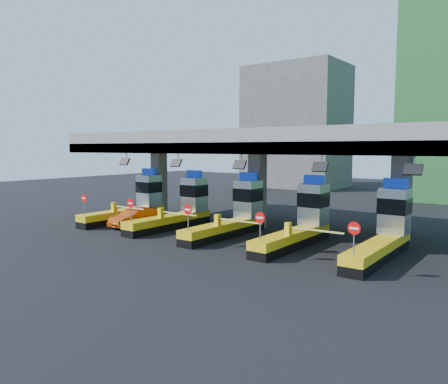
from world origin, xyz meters
The scene contains 9 objects.
ground centered at (0.00, 0.00, 0.00)m, with size 120.00×120.00×0.00m, color black.
toll_canopy centered at (0.00, 2.87, 6.13)m, with size 28.00×12.09×7.00m.
toll_lane_far_left centered at (-10.00, 0.28, 1.40)m, with size 4.43×8.00×4.16m.
toll_lane_left centered at (-5.00, 0.28, 1.40)m, with size 4.43×8.00×4.16m.
toll_lane_center centered at (0.00, 0.28, 1.40)m, with size 4.43×8.00×4.16m.
toll_lane_right centered at (5.00, 0.28, 1.40)m, with size 4.43×8.00×4.16m.
toll_lane_far_right centered at (10.00, 0.28, 1.40)m, with size 4.43×8.00×4.16m.
bg_building_concrete centered at (-14.00, 36.00, 9.00)m, with size 14.00×10.00×18.00m, color #4C4C49.
red_car centered at (-7.72, -1.77, 0.70)m, with size 1.48×4.26×1.40m, color #B63E0E.
Camera 1 is at (16.89, -23.74, 5.86)m, focal length 35.00 mm.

